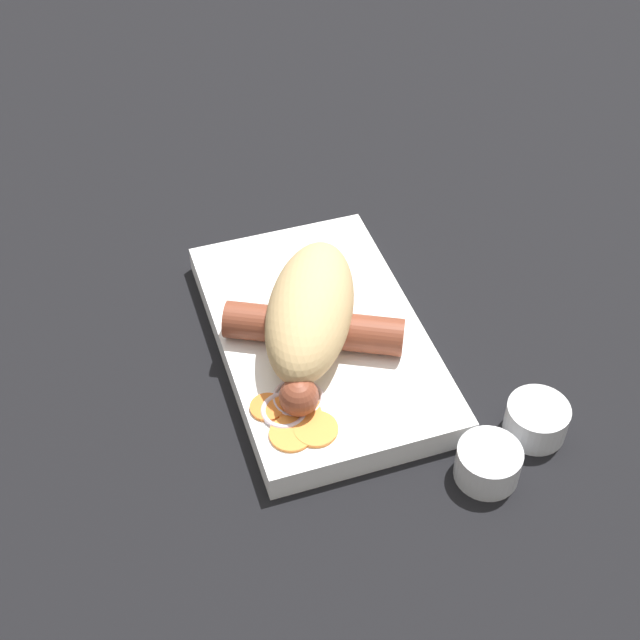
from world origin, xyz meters
The scene contains 7 objects.
ground_plane centered at (0.00, 0.00, 0.00)m, with size 3.00×3.00×0.00m, color black.
food_tray centered at (0.00, 0.00, 0.01)m, with size 0.27×0.17×0.02m.
bread_roll centered at (-0.01, 0.01, 0.06)m, with size 0.17×0.13×0.06m.
sausage centered at (-0.01, 0.01, 0.04)m, with size 0.16×0.15×0.03m.
pickled_veggies centered at (-0.08, 0.05, 0.03)m, with size 0.07×0.06×0.00m.
condiment_cup_near centered at (-0.17, -0.08, 0.01)m, with size 0.05×0.05×0.03m.
condiment_cup_far centered at (-0.14, -0.13, 0.01)m, with size 0.05×0.05×0.03m.
Camera 1 is at (-0.50, 0.17, 0.57)m, focal length 50.00 mm.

